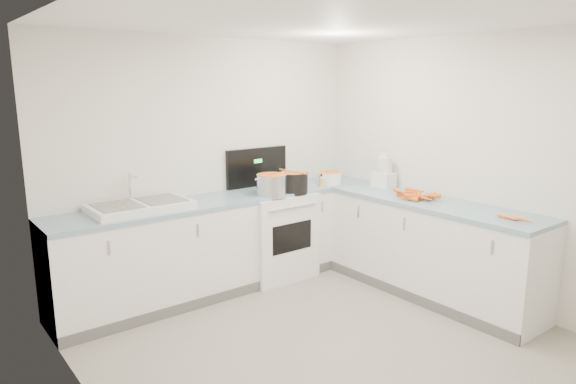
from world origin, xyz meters
TOP-DOWN VIEW (x-y plane):
  - floor at (0.00, 0.00)m, footprint 3.50×4.00m
  - ceiling at (0.00, 0.00)m, footprint 3.50×4.00m
  - wall_back at (0.00, 2.00)m, footprint 3.50×0.00m
  - wall_left at (-1.75, 0.00)m, footprint 0.00×4.00m
  - wall_right at (1.75, 0.00)m, footprint 0.00×4.00m
  - counter_back at (0.00, 1.70)m, footprint 3.50×0.62m
  - counter_right at (1.45, 0.30)m, footprint 0.62×2.20m
  - stove at (0.55, 1.69)m, footprint 0.76×0.65m
  - sink at (-0.90, 1.70)m, footprint 0.86×0.52m
  - steel_pot at (0.41, 1.51)m, footprint 0.33×0.33m
  - black_pot at (0.69, 1.51)m, footprint 0.40×0.40m
  - wooden_spoon at (0.69, 1.51)m, footprint 0.05×0.42m
  - mixing_bowl at (1.27, 1.59)m, footprint 0.34×0.34m
  - extract_bottle at (1.07, 1.50)m, footprint 0.05×0.05m
  - spice_jar at (1.06, 1.48)m, footprint 0.06×0.06m
  - food_processor at (1.60, 1.07)m, footprint 0.19×0.23m
  - carrot_pile at (1.41, 0.47)m, footprint 0.41×0.48m
  - peeled_carrots at (1.40, -0.54)m, footprint 0.10×0.31m
  - peelings at (-1.12, 1.65)m, footprint 0.22×0.27m

SIDE VIEW (x-z plane):
  - floor at x=0.00m, z-range 0.00..0.00m
  - counter_back at x=0.00m, z-range 0.00..0.94m
  - counter_right at x=1.45m, z-range 0.00..0.94m
  - stove at x=0.55m, z-range -0.21..1.15m
  - peeled_carrots at x=1.40m, z-range 0.94..0.98m
  - carrot_pile at x=1.41m, z-range 0.93..1.02m
  - sink at x=-0.90m, z-range 0.82..1.13m
  - spice_jar at x=1.06m, z-range 0.94..1.04m
  - extract_bottle at x=1.07m, z-range 0.94..1.06m
  - mixing_bowl at x=1.27m, z-range 0.94..1.07m
  - peelings at x=-1.12m, z-range 1.01..1.02m
  - black_pot at x=0.69m, z-range 0.92..1.14m
  - steel_pot at x=0.41m, z-range 0.92..1.15m
  - food_processor at x=1.60m, z-range 0.91..1.28m
  - wooden_spoon at x=0.69m, z-range 1.14..1.15m
  - wall_back at x=0.00m, z-range 0.00..2.50m
  - wall_left at x=-1.75m, z-range 0.00..2.50m
  - wall_right at x=1.75m, z-range 0.00..2.50m
  - ceiling at x=0.00m, z-range 2.50..2.50m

